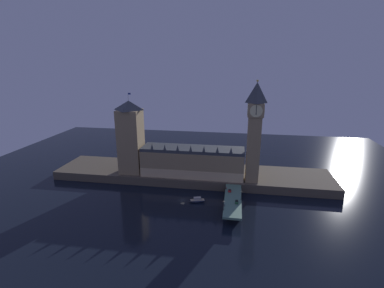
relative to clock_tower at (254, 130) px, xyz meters
name	(u,v)px	position (x,y,z in m)	size (l,w,h in m)	color
ground_plane	(183,200)	(-47.16, -26.10, -45.50)	(400.00, 400.00, 0.00)	black
embankment	(192,174)	(-47.16, 12.90, -42.20)	(220.00, 42.00, 6.59)	brown
parliament_hall	(193,161)	(-45.04, 4.72, -27.94)	(78.24, 21.00, 26.33)	#9E845B
clock_tower	(254,130)	(0.00, 0.00, 0.00)	(11.34, 11.45, 73.56)	#9E845B
victoria_tower	(131,137)	(-94.00, 3.92, -10.25)	(17.37, 17.37, 63.06)	#9E845B
bridge	(233,202)	(-12.90, -31.10, -41.45)	(10.99, 46.00, 6.10)	slate
car_northbound_lead	(230,190)	(-15.32, -19.83, -38.79)	(2.08, 3.83, 1.31)	red
car_southbound_lead	(237,202)	(-10.48, -35.64, -38.69)	(1.87, 4.15, 1.53)	#235633
pedestrian_near_rail	(225,205)	(-17.74, -41.44, -38.43)	(0.38, 0.38, 1.84)	black
pedestrian_far_rail	(226,188)	(-17.74, -17.06, -38.48)	(0.38, 0.38, 1.75)	black
street_lamp_near	(224,204)	(-18.14, -45.82, -35.61)	(1.34, 0.60, 6.06)	#2D3333
street_lamp_mid	(241,194)	(-7.66, -31.10, -35.42)	(1.34, 0.60, 6.37)	#2D3333
street_lamp_far	(226,184)	(-18.14, -16.38, -35.55)	(1.34, 0.60, 6.15)	#2D3333
boat_upstream	(197,200)	(-36.66, -27.41, -44.18)	(11.16, 6.39, 3.61)	#1E2842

